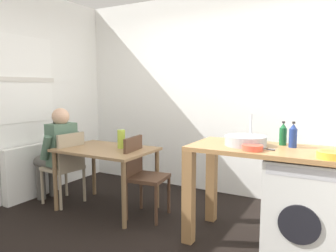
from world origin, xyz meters
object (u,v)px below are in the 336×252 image
dining_table (106,156)px  bottle_tall_green (283,134)px  chair_person_seat (66,164)px  chair_opposite (142,172)px  vase (121,139)px  mixing_bowl (252,147)px  washing_machine (304,207)px  seated_person (58,150)px  bottle_squat_brown (293,136)px  colander (331,155)px

dining_table → bottle_tall_green: size_ratio=4.94×
chair_person_seat → chair_opposite: same height
bottle_tall_green → vase: bottle_tall_green is taller
dining_table → mixing_bowl: mixing_bowl is taller
dining_table → washing_machine: washing_machine is taller
washing_machine → vase: (-2.02, 0.09, 0.42)m
dining_table → chair_opposite: (0.48, 0.04, -0.14)m
seated_person → washing_machine: size_ratio=1.40×
seated_person → bottle_squat_brown: 2.78m
chair_person_seat → bottle_tall_green: bearing=-77.1°
bottle_squat_brown → washing_machine: bearing=-41.0°
dining_table → vase: vase is taller
seated_person → mixing_bowl: (2.47, -0.10, 0.28)m
dining_table → seated_person: seated_person is taller
chair_opposite → mixing_bowl: mixing_bowl is taller
colander → chair_person_seat: bearing=178.0°
dining_table → seated_person: bearing=-172.6°
chair_opposite → bottle_squat_brown: (1.56, 0.08, 0.52)m
dining_table → bottle_squat_brown: 2.08m
bottle_tall_green → vase: bearing=-176.7°
bottle_squat_brown → colander: 0.47m
mixing_bowl → seated_person: bearing=177.8°
dining_table → washing_machine: bearing=0.3°
bottle_squat_brown → dining_table: bearing=-176.5°
chair_person_seat → mixing_bowl: size_ratio=5.10×
seated_person → washing_machine: seated_person is taller
chair_opposite → vase: vase is taller
mixing_bowl → vase: bearing=169.9°
mixing_bowl → washing_machine: bearing=25.8°
bottle_squat_brown → seated_person: bearing=-175.5°
chair_opposite → mixing_bowl: 1.38m
bottle_squat_brown → mixing_bowl: bottle_squat_brown is taller
dining_table → vase: (0.15, 0.10, 0.21)m
seated_person → vase: (0.86, 0.19, 0.18)m
seated_person → bottle_tall_green: size_ratio=5.39×
seated_person → bottle_squat_brown: seated_person is taller
colander → chair_opposite: bearing=172.5°
chair_opposite → colander: size_ratio=4.50×
dining_table → seated_person: size_ratio=0.92×
dining_table → washing_machine: (2.17, 0.01, -0.21)m
washing_machine → colander: size_ratio=4.30×
chair_opposite → colander: 1.95m
chair_opposite → washing_machine: 1.70m
dining_table → chair_person_seat: size_ratio=1.22×
chair_opposite → mixing_bowl: size_ratio=5.10×
dining_table → chair_person_seat: chair_person_seat is taller
chair_opposite → seated_person: seated_person is taller
washing_machine → seated_person: bearing=-178.0°
bottle_tall_green → washing_machine: bearing=-40.1°
dining_table → vase: 0.27m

